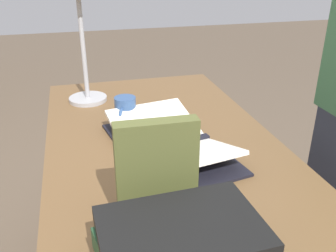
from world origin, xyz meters
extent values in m
cube|color=brown|center=(0.00, 0.00, 0.73)|extent=(1.44, 0.73, 0.03)
cube|color=brown|center=(0.67, -0.32, 0.36)|extent=(0.06, 0.06, 0.72)
cube|color=brown|center=(0.67, 0.32, 0.36)|extent=(0.06, 0.06, 0.72)
cube|color=black|center=(0.01, -0.01, 0.76)|extent=(0.07, 0.28, 0.02)
cube|color=black|center=(-0.11, -0.03, 0.76)|extent=(0.28, 0.32, 0.01)
cube|color=black|center=(0.13, 0.02, 0.76)|extent=(0.28, 0.32, 0.01)
cube|color=white|center=(-0.10, -0.03, 0.79)|extent=(0.26, 0.31, 0.07)
cube|color=white|center=(0.12, 0.02, 0.79)|extent=(0.26, 0.31, 0.07)
cube|color=#234C2D|center=(-0.49, 0.10, 0.83)|extent=(0.24, 0.31, 0.05)
cube|color=black|center=(-0.49, 0.10, 0.86)|extent=(0.21, 0.29, 0.03)
cube|color=brown|center=(-0.30, 0.10, 0.87)|extent=(0.04, 0.18, 0.24)
cylinder|color=#ADADB2|center=(0.49, 0.21, 0.76)|extent=(0.15, 0.15, 0.02)
cylinder|color=#ADADB2|center=(0.49, 0.21, 0.96)|extent=(0.02, 0.02, 0.39)
cylinder|color=#335184|center=(0.23, 0.09, 0.80)|extent=(0.07, 0.07, 0.10)
torus|color=#335184|center=(0.19, 0.11, 0.80)|extent=(0.05, 0.03, 0.05)
camera|label=1|loc=(-0.98, 0.25, 1.31)|focal=40.00mm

